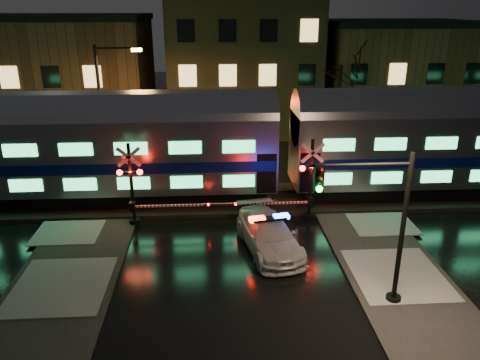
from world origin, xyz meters
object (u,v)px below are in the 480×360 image
police_car (269,234)px  streetlight (105,105)px  crossing_signal_left (139,193)px  traffic_light (377,229)px  crossing_signal_right (303,189)px

police_car → streetlight: 13.34m
crossing_signal_left → traffic_light: traffic_light is taller
crossing_signal_right → police_car: bearing=-126.0°
crossing_signal_right → crossing_signal_left: (-7.89, -0.00, -0.02)m
crossing_signal_right → crossing_signal_left: size_ratio=1.01×
streetlight → police_car: bearing=-47.7°
traffic_light → crossing_signal_left: bearing=146.4°
police_car → traffic_light: size_ratio=0.93×
traffic_light → streetlight: size_ratio=0.71×
crossing_signal_right → crossing_signal_left: bearing=-180.0°
police_car → crossing_signal_left: crossing_signal_left is taller
police_car → crossing_signal_right: 3.54m
police_car → crossing_signal_left: bearing=144.1°
police_car → traffic_light: bearing=-64.6°
traffic_light → streetlight: bearing=134.7°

